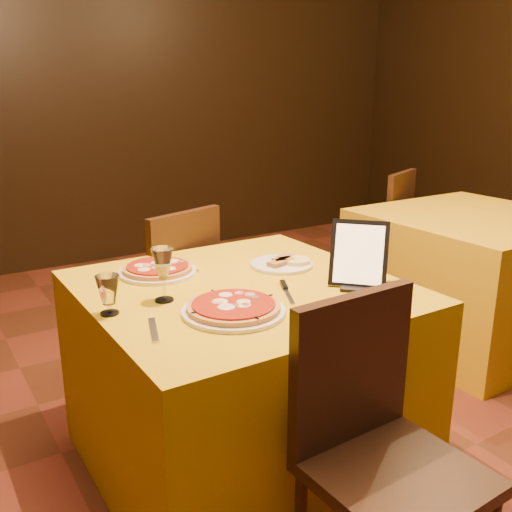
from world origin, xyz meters
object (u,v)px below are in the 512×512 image
chair_side_far (372,234)px  water_glass (108,295)px  side_table (470,277)px  pizza_near (234,309)px  chair_main_near (397,475)px  main_table (242,377)px  tablet (359,254)px  pizza_far (158,270)px  wine_glass (163,274)px  chair_main_far (161,297)px

chair_side_far → water_glass: chair_side_far is taller
side_table → pizza_near: 2.03m
chair_main_near → chair_side_far: (1.76, 1.96, 0.00)m
side_table → pizza_near: pizza_near is taller
main_table → tablet: tablet is taller
chair_main_near → pizza_far: 1.16m
main_table → pizza_far: size_ratio=3.67×
pizza_near → wine_glass: size_ratio=1.77×
main_table → wine_glass: bearing=178.8°
wine_glass → pizza_far: bearing=71.4°
pizza_far → tablet: (0.57, -0.51, 0.10)m
chair_main_far → water_glass: 1.00m
pizza_far → wine_glass: (-0.10, -0.28, 0.08)m
chair_main_far → wine_glass: bearing=51.1°
chair_side_far → wine_glass: bearing=5.4°
water_glass → wine_glass: bearing=5.0°
tablet → pizza_near: bearing=-133.6°
pizza_near → water_glass: (-0.34, 0.21, 0.05)m
pizza_far → side_table: bearing=0.9°
pizza_near → tablet: bearing=-0.5°
side_table → water_glass: 2.33m
pizza_far → water_glass: bearing=-134.1°
pizza_near → pizza_far: 0.51m
chair_main_near → pizza_far: chair_main_near is taller
side_table → chair_main_far: bearing=165.3°
wine_glass → tablet: size_ratio=0.78×
pizza_far → pizza_near: bearing=-84.7°
side_table → chair_main_near: bearing=-147.4°
wine_glass → tablet: (0.67, -0.23, 0.03)m
wine_glass → water_glass: size_ratio=1.46×
main_table → water_glass: water_glass is taller
main_table → chair_side_far: chair_side_far is taller
main_table → tablet: 0.65m
water_glass → side_table: bearing=8.4°
side_table → tablet: 1.58m
main_table → water_glass: bearing=-178.8°
pizza_near → tablet: (0.52, -0.00, 0.10)m
chair_main_far → water_glass: chair_main_far is taller
chair_main_far → pizza_near: bearing=63.4°
pizza_far → chair_main_far: bearing=67.2°
water_glass → chair_side_far: bearing=27.3°
wine_glass → water_glass: 0.20m
chair_main_near → chair_main_far: size_ratio=1.00×
chair_main_near → tablet: (0.36, 0.58, 0.41)m
main_table → chair_main_near: 0.81m
pizza_far → wine_glass: size_ratio=1.58×
pizza_far → chair_side_far: bearing=23.8°
pizza_near → water_glass: water_glass is taller
chair_main_far → chair_side_far: 1.80m
side_table → tablet: (-1.40, -0.54, 0.49)m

